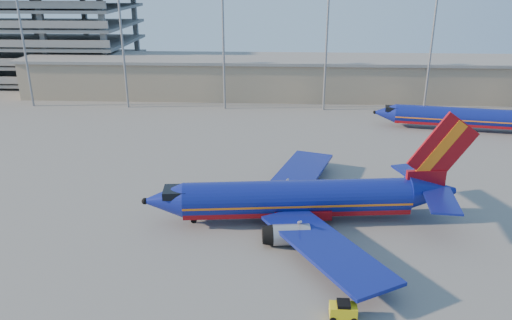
% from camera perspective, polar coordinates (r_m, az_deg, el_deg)
% --- Properties ---
extents(ground, '(220.00, 220.00, 0.00)m').
position_cam_1_polar(ground, '(58.95, -3.62, -5.60)').
color(ground, slate).
rests_on(ground, ground).
extents(terminal_building, '(122.00, 16.00, 8.50)m').
position_cam_1_polar(terminal_building, '(112.67, 4.77, 9.48)').
color(terminal_building, gray).
rests_on(terminal_building, ground).
extents(parking_garage, '(62.00, 32.00, 21.40)m').
position_cam_1_polar(parking_garage, '(144.55, -26.05, 12.97)').
color(parking_garage, slate).
rests_on(parking_garage, ground).
extents(light_mast_row, '(101.60, 1.60, 28.65)m').
position_cam_1_polar(light_mast_row, '(98.87, 2.19, 15.73)').
color(light_mast_row, gray).
rests_on(light_mast_row, ground).
extents(aircraft_main, '(36.34, 34.80, 12.31)m').
position_cam_1_polar(aircraft_main, '(55.44, 5.55, -4.42)').
color(aircraft_main, navy).
rests_on(aircraft_main, ground).
extents(aircraft_second, '(31.08, 12.09, 10.58)m').
position_cam_1_polar(aircraft_second, '(94.37, 22.58, 4.57)').
color(aircraft_second, navy).
rests_on(aircraft_second, ground).
extents(baggage_tug, '(2.19, 1.34, 1.57)m').
position_cam_1_polar(baggage_tug, '(42.07, 9.93, -16.54)').
color(baggage_tug, yellow).
rests_on(baggage_tug, ground).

